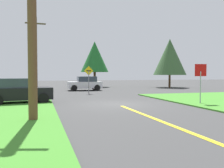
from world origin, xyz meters
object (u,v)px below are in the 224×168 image
stop_sign (201,76)px  utility_pole_mid (36,55)px  car_approaching_junction (85,83)px  direction_sign (89,77)px  oak_tree_left (170,57)px  pine_tree_center (95,57)px  parked_car_near_building (19,91)px  utility_pole_near (32,27)px

stop_sign → utility_pole_mid: 14.38m
car_approaching_junction → utility_pole_mid: utility_pole_mid is taller
car_approaching_junction → direction_sign: (-0.50, -4.85, 0.85)m
direction_sign → oak_tree_left: (13.07, 7.73, 2.65)m
pine_tree_center → stop_sign: bearing=-85.3°
car_approaching_junction → direction_sign: 4.95m
parked_car_near_building → oak_tree_left: oak_tree_left is taller
car_approaching_junction → pine_tree_center: 8.54m
stop_sign → car_approaching_junction: stop_sign is taller
utility_pole_near → oak_tree_left: 27.71m
car_approaching_junction → parked_car_near_building: bearing=62.8°
utility_pole_near → utility_pole_mid: 13.18m
stop_sign → oak_tree_left: bearing=-105.2°
utility_pole_near → pine_tree_center: 26.77m
utility_pole_near → utility_pole_mid: utility_pole_near is taller
parked_car_near_building → car_approaching_junction: same height
parked_car_near_building → pine_tree_center: (9.07, 18.98, 3.63)m
utility_pole_mid → pine_tree_center: bearing=56.8°
direction_sign → stop_sign: bearing=-64.3°
parked_car_near_building → direction_sign: bearing=41.1°
stop_sign → pine_tree_center: pine_tree_center is taller
stop_sign → car_approaching_junction: bearing=-64.9°
utility_pole_near → pine_tree_center: (8.03, 25.53, 0.69)m
direction_sign → oak_tree_left: 15.41m
stop_sign → direction_sign: bearing=-55.7°
parked_car_near_building → utility_pole_near: size_ratio=0.57×
car_approaching_junction → oak_tree_left: 13.36m
direction_sign → oak_tree_left: size_ratio=0.39×
car_approaching_junction → stop_sign: bearing=107.9°
utility_pole_near → oak_tree_left: size_ratio=1.07×
parked_car_near_building → car_approaching_junction: size_ratio=1.06×
car_approaching_junction → direction_sign: direction_sign is taller
oak_tree_left → car_approaching_junction: bearing=-167.1°
car_approaching_junction → utility_pole_near: bearing=75.1°
parked_car_near_building → utility_pole_mid: 7.28m
utility_pole_near → direction_sign: bearing=70.2°
direction_sign → pine_tree_center: 12.82m
car_approaching_junction → oak_tree_left: bearing=-165.7°
oak_tree_left → stop_sign: bearing=-113.8°
oak_tree_left → pine_tree_center: (-9.87, 4.37, 0.12)m
stop_sign → direction_sign: (-5.05, 10.47, -0.11)m
utility_pole_near → oak_tree_left: utility_pole_near is taller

